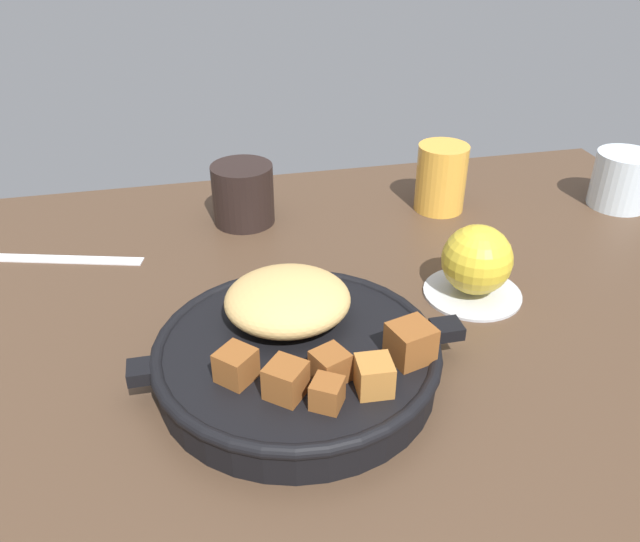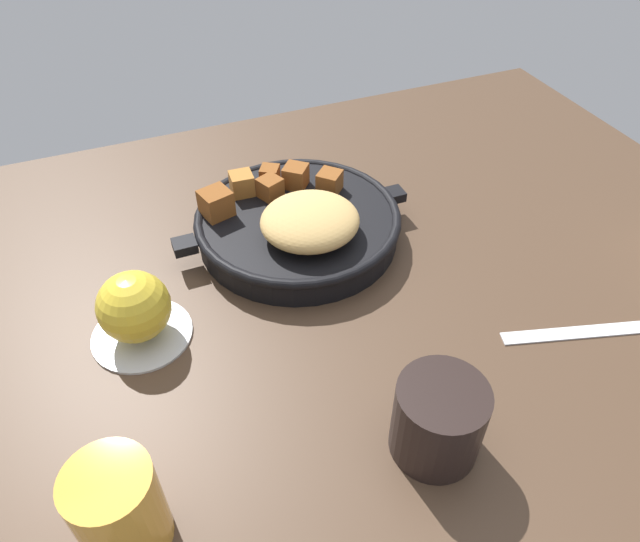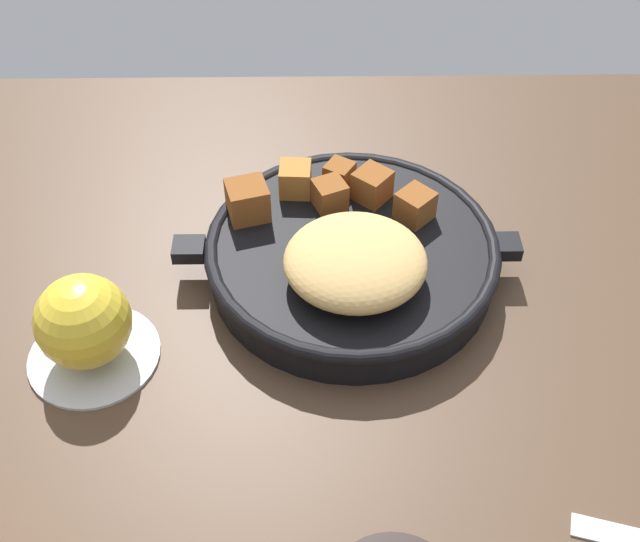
% 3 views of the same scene
% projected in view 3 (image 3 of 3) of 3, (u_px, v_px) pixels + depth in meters
% --- Properties ---
extents(ground_plane, '(1.11, 0.76, 0.02)m').
position_uv_depth(ground_plane, '(354.00, 344.00, 0.64)').
color(ground_plane, '#473323').
extents(cast_iron_skillet, '(0.29, 0.25, 0.07)m').
position_uv_depth(cast_iron_skillet, '(347.00, 253.00, 0.65)').
color(cast_iron_skillet, black).
rests_on(cast_iron_skillet, ground_plane).
extents(saucer_plate, '(0.10, 0.10, 0.01)m').
position_uv_depth(saucer_plate, '(94.00, 354.00, 0.61)').
color(saucer_plate, '#B7BABF').
rests_on(saucer_plate, ground_plane).
extents(red_apple, '(0.07, 0.07, 0.07)m').
position_uv_depth(red_apple, '(83.00, 322.00, 0.58)').
color(red_apple, gold).
rests_on(red_apple, saucer_plate).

